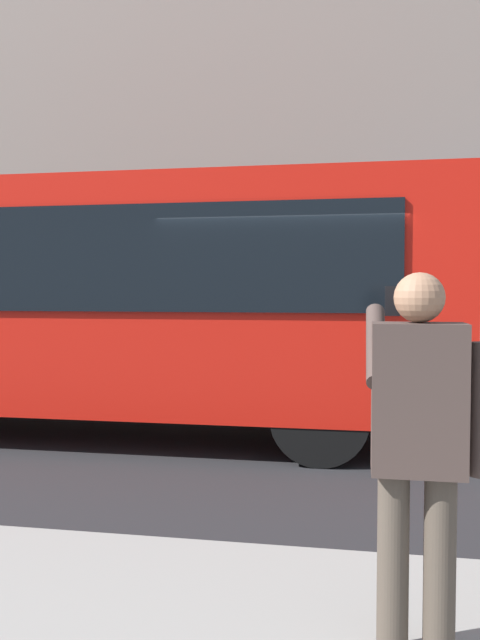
# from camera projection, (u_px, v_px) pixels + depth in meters

# --- Properties ---
(ground_plane) EXTENTS (60.00, 60.00, 0.00)m
(ground_plane) POSITION_uv_depth(u_px,v_px,m) (291.00, 442.00, 7.68)
(ground_plane) COLOR #232326
(building_facade_far) EXTENTS (28.00, 1.55, 12.00)m
(building_facade_far) POSITION_uv_depth(u_px,v_px,m) (326.00, 93.00, 14.08)
(building_facade_far) COLOR gray
(building_facade_far) RESTS_ON ground_plane
(red_bus) EXTENTS (9.05, 2.54, 3.08)m
(red_bus) POSITION_uv_depth(u_px,v_px,m) (82.00, 297.00, 8.19)
(red_bus) COLOR red
(red_bus) RESTS_ON ground_plane
(pedestrian_photographer) EXTENTS (0.53, 0.52, 1.70)m
(pedestrian_photographer) POSITION_uv_depth(u_px,v_px,m) (419.00, 434.00, 2.88)
(pedestrian_photographer) COLOR #4C4238
(pedestrian_photographer) RESTS_ON sidewalk_curb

